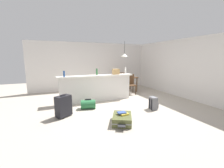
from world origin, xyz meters
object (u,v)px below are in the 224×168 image
suitcase_upright_black (64,106)px  dining_chair_near_partition (131,83)px  suitcase_flat_olive (122,119)px  bottle_green (97,72)px  dining_table (125,79)px  duffel_bag_green (88,104)px  backpack_grey (153,103)px  book_stack (123,113)px  bottle_blue (64,74)px  dining_chair_far_side (121,80)px  grocery_bag (116,72)px  bottle_white (125,71)px  pendant_lamp (124,55)px

suitcase_upright_black → dining_chair_near_partition: bearing=29.0°
dining_chair_near_partition → suitcase_flat_olive: dining_chair_near_partition is taller
bottle_green → suitcase_upright_black: size_ratio=0.38×
dining_table → duffel_bag_green: size_ratio=2.08×
backpack_grey → suitcase_upright_black: suitcase_upright_black is taller
book_stack → bottle_blue: bearing=120.5°
dining_chair_far_side → suitcase_upright_black: 4.36m
duffel_bag_green → suitcase_upright_black: bearing=-152.0°
dining_table → duffel_bag_green: bearing=-141.0°
dining_chair_far_side → backpack_grey: (-0.43, -3.36, -0.31)m
bottle_blue → backpack_grey: size_ratio=0.50×
grocery_bag → duffel_bag_green: (-1.35, -0.75, -0.99)m
bottle_blue → dining_chair_far_side: 3.62m
bottle_green → suitcase_upright_black: (-1.38, -1.23, -0.83)m
dining_chair_far_side → backpack_grey: size_ratio=2.21×
suitcase_flat_olive → duffel_bag_green: bearing=111.2°
dining_table → backpack_grey: bearing=-97.9°
backpack_grey → book_stack: size_ratio=1.50×
bottle_green → backpack_grey: bearing=-49.5°
grocery_bag → bottle_green: bearing=176.7°
grocery_bag → bottle_white: bearing=3.2°
bottle_white → grocery_bag: bearing=-176.8°
bottle_blue → duffel_bag_green: 1.38m
bottle_blue → grocery_bag: bearing=1.3°
suitcase_upright_black → bottle_green: bearing=41.6°
book_stack → bottle_green: bearing=90.8°
dining_chair_near_partition → book_stack: 3.30m
bottle_blue → pendant_lamp: pendant_lamp is taller
bottle_white → duffel_bag_green: bearing=-156.8°
suitcase_flat_olive → duffel_bag_green: (-0.56, 1.45, 0.04)m
suitcase_upright_black → duffel_bag_green: bearing=28.0°
bottle_green → dining_table: bearing=32.0°
backpack_grey → duffel_bag_green: size_ratio=0.79×
backpack_grey → bottle_green: bearing=130.5°
bottle_blue → dining_chair_near_partition: bottle_blue is taller
duffel_bag_green → bottle_green: bearing=54.6°
pendant_lamp → book_stack: size_ratio=2.80×
dining_table → dining_chair_near_partition: 0.61m
bottle_green → duffel_bag_green: bearing=-125.4°
bottle_blue → bottle_white: (2.46, 0.07, 0.03)m
bottle_blue → pendant_lamp: (2.97, 1.19, 0.69)m
dining_chair_near_partition → duffel_bag_green: dining_chair_near_partition is taller
suitcase_upright_black → backpack_grey: bearing=-9.1°
bottle_blue → dining_table: size_ratio=0.19×
dining_chair_far_side → book_stack: dining_chair_far_side is taller
dining_chair_near_partition → suitcase_flat_olive: 3.34m
grocery_bag → suitcase_flat_olive: grocery_bag is taller
duffel_bag_green → suitcase_upright_black: 0.94m
bottle_green → suitcase_upright_black: bearing=-138.4°
dining_chair_near_partition → backpack_grey: size_ratio=2.21×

